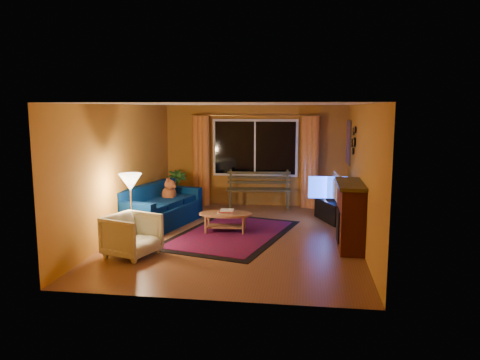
# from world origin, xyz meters

# --- Properties ---
(floor) EXTENTS (4.50, 6.00, 0.02)m
(floor) POSITION_xyz_m (0.00, 0.00, -0.01)
(floor) COLOR brown
(floor) RESTS_ON ground
(ceiling) EXTENTS (4.50, 6.00, 0.02)m
(ceiling) POSITION_xyz_m (0.00, 0.00, 2.51)
(ceiling) COLOR white
(ceiling) RESTS_ON ground
(wall_back) EXTENTS (4.50, 0.02, 2.50)m
(wall_back) POSITION_xyz_m (0.00, 3.01, 1.25)
(wall_back) COLOR #BF7E29
(wall_back) RESTS_ON ground
(wall_left) EXTENTS (0.02, 6.00, 2.50)m
(wall_left) POSITION_xyz_m (-2.26, 0.00, 1.25)
(wall_left) COLOR #BF7E29
(wall_left) RESTS_ON ground
(wall_right) EXTENTS (0.02, 6.00, 2.50)m
(wall_right) POSITION_xyz_m (2.26, 0.00, 1.25)
(wall_right) COLOR #BF7E29
(wall_right) RESTS_ON ground
(window) EXTENTS (2.00, 0.02, 1.30)m
(window) POSITION_xyz_m (0.00, 2.94, 1.45)
(window) COLOR black
(window) RESTS_ON wall_back
(curtain_rod) EXTENTS (3.20, 0.03, 0.03)m
(curtain_rod) POSITION_xyz_m (0.00, 2.90, 2.25)
(curtain_rod) COLOR #BF8C3F
(curtain_rod) RESTS_ON wall_back
(curtain_left) EXTENTS (0.36, 0.36, 2.24)m
(curtain_left) POSITION_xyz_m (-1.35, 2.88, 1.12)
(curtain_left) COLOR orange
(curtain_left) RESTS_ON ground
(curtain_right) EXTENTS (0.36, 0.36, 2.24)m
(curtain_right) POSITION_xyz_m (1.35, 2.88, 1.12)
(curtain_right) COLOR orange
(curtain_right) RESTS_ON ground
(bench) EXTENTS (1.59, 0.62, 0.47)m
(bench) POSITION_xyz_m (0.14, 2.58, 0.23)
(bench) COLOR #3B351D
(bench) RESTS_ON ground
(potted_plant) EXTENTS (0.65, 0.65, 0.92)m
(potted_plant) POSITION_xyz_m (-1.87, 2.41, 0.46)
(potted_plant) COLOR #235B1E
(potted_plant) RESTS_ON ground
(sofa) EXTENTS (1.38, 2.24, 0.84)m
(sofa) POSITION_xyz_m (-1.72, 0.62, 0.42)
(sofa) COLOR #031B46
(sofa) RESTS_ON ground
(dog) EXTENTS (0.46, 0.53, 0.49)m
(dog) POSITION_xyz_m (-1.67, 1.09, 0.66)
(dog) COLOR #984C26
(dog) RESTS_ON sofa
(armchair) EXTENTS (0.92, 0.94, 0.77)m
(armchair) POSITION_xyz_m (-1.56, -1.40, 0.39)
(armchair) COLOR beige
(armchair) RESTS_ON ground
(floor_lamp) EXTENTS (0.21, 0.21, 1.27)m
(floor_lamp) POSITION_xyz_m (-1.79, -0.81, 0.64)
(floor_lamp) COLOR #BF8C3F
(floor_lamp) RESTS_ON ground
(rug) EXTENTS (2.60, 3.38, 0.02)m
(rug) POSITION_xyz_m (-0.15, 0.13, 0.01)
(rug) COLOR maroon
(rug) RESTS_ON ground
(coffee_table) EXTENTS (1.11, 1.11, 0.38)m
(coffee_table) POSITION_xyz_m (-0.29, 0.29, 0.19)
(coffee_table) COLOR #B1744B
(coffee_table) RESTS_ON ground
(tv_console) EXTENTS (0.73, 1.11, 0.44)m
(tv_console) POSITION_xyz_m (1.84, 1.52, 0.22)
(tv_console) COLOR black
(tv_console) RESTS_ON ground
(television) EXTENTS (0.21, 1.05, 0.60)m
(television) POSITION_xyz_m (1.84, 1.52, 0.74)
(television) COLOR black
(television) RESTS_ON tv_console
(fireplace) EXTENTS (0.40, 1.20, 1.10)m
(fireplace) POSITION_xyz_m (2.05, -0.40, 0.55)
(fireplace) COLOR maroon
(fireplace) RESTS_ON ground
(mirror_cluster) EXTENTS (0.06, 0.60, 0.56)m
(mirror_cluster) POSITION_xyz_m (2.21, 1.30, 1.80)
(mirror_cluster) COLOR black
(mirror_cluster) RESTS_ON wall_right
(painting) EXTENTS (0.04, 0.76, 0.96)m
(painting) POSITION_xyz_m (2.22, 2.45, 1.65)
(painting) COLOR #C75630
(painting) RESTS_ON wall_right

